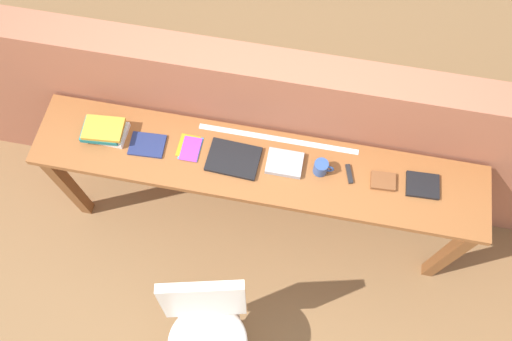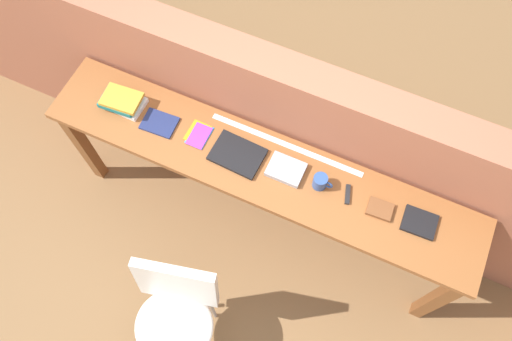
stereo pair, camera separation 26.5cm
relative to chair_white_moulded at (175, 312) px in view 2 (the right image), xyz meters
name	(u,v)px [view 2 (the right image)]	position (x,y,z in m)	size (l,w,h in m)	color
ground_plane	(241,256)	(0.12, 0.55, -0.53)	(40.00, 40.00, 0.00)	brown
brick_wall_back	(283,133)	(0.12, 1.19, 0.14)	(6.00, 0.20, 1.33)	#9E5B42
sideboard	(260,175)	(0.12, 0.85, 0.21)	(2.50, 0.44, 0.88)	brown
chair_white_moulded	(175,312)	(0.00, 0.00, 0.00)	(0.53, 0.54, 0.89)	silver
book_stack_leftmost	(122,101)	(-0.74, 0.87, 0.40)	(0.24, 0.18, 0.09)	white
magazine_cycling	(159,123)	(-0.50, 0.85, 0.36)	(0.19, 0.14, 0.01)	navy
pamphlet_pile_colourful	(199,135)	(-0.26, 0.88, 0.36)	(0.13, 0.16, 0.01)	#3399D8
book_open_centre	(237,155)	(-0.01, 0.85, 0.36)	(0.28, 0.20, 0.02)	black
book_grey_hardcover	(286,169)	(0.27, 0.88, 0.37)	(0.19, 0.15, 0.03)	#9E9EA3
mug	(320,182)	(0.46, 0.87, 0.40)	(0.11, 0.08, 0.09)	#2D4C8C
multitool_folded	(348,194)	(0.62, 0.88, 0.36)	(0.02, 0.11, 0.02)	black
leather_journal_brown	(380,209)	(0.80, 0.87, 0.37)	(0.13, 0.10, 0.02)	brown
book_repair_rightmost	(419,223)	(1.01, 0.89, 0.36)	(0.17, 0.14, 0.02)	black
ruler_metal_back_edge	(286,145)	(0.21, 1.02, 0.35)	(0.90, 0.03, 0.00)	silver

